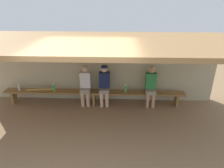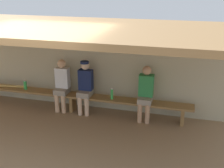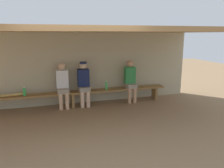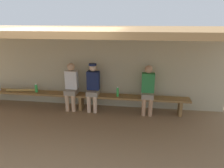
{
  "view_description": "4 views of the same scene",
  "coord_description": "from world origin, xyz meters",
  "px_view_note": "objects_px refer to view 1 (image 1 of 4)",
  "views": [
    {
      "loc": [
        0.84,
        -4.52,
        3.46
      ],
      "look_at": [
        0.61,
        1.35,
        0.83
      ],
      "focal_mm": 32.84,
      "sensor_mm": 36.0,
      "label": 1
    },
    {
      "loc": [
        2.62,
        -4.34,
        3.16
      ],
      "look_at": [
        1.11,
        1.33,
        0.92
      ],
      "focal_mm": 43.54,
      "sensor_mm": 36.0,
      "label": 2
    },
    {
      "loc": [
        -0.77,
        -4.96,
        2.15
      ],
      "look_at": [
        1.1,
        1.08,
        0.73
      ],
      "focal_mm": 35.76,
      "sensor_mm": 36.0,
      "label": 3
    },
    {
      "loc": [
        1.65,
        -3.87,
        2.5
      ],
      "look_at": [
        0.95,
        1.11,
        0.94
      ],
      "focal_mm": 33.61,
      "sensor_mm": 36.0,
      "label": 4
    }
  ],
  "objects_px": {
    "player_with_sunglasses": "(104,84)",
    "water_bottle_orange": "(54,88)",
    "player_in_white": "(85,84)",
    "water_bottle_blue": "(19,87)",
    "water_bottle_green": "(126,89)",
    "player_rightmost": "(151,85)",
    "baseball_bat": "(40,90)",
    "bench": "(94,93)"
  },
  "relations": [
    {
      "from": "water_bottle_green",
      "to": "player_in_white",
      "type": "bearing_deg",
      "value": 178.58
    },
    {
      "from": "water_bottle_orange",
      "to": "baseball_bat",
      "type": "relative_size",
      "value": 0.29
    },
    {
      "from": "player_rightmost",
      "to": "baseball_bat",
      "type": "bearing_deg",
      "value": -179.95
    },
    {
      "from": "bench",
      "to": "player_with_sunglasses",
      "type": "relative_size",
      "value": 4.46
    },
    {
      "from": "bench",
      "to": "water_bottle_orange",
      "type": "distance_m",
      "value": 1.34
    },
    {
      "from": "bench",
      "to": "water_bottle_orange",
      "type": "bearing_deg",
      "value": -179.54
    },
    {
      "from": "water_bottle_green",
      "to": "baseball_bat",
      "type": "bearing_deg",
      "value": 179.41
    },
    {
      "from": "water_bottle_blue",
      "to": "water_bottle_green",
      "type": "relative_size",
      "value": 0.82
    },
    {
      "from": "baseball_bat",
      "to": "water_bottle_blue",
      "type": "bearing_deg",
      "value": 173.15
    },
    {
      "from": "player_in_white",
      "to": "player_rightmost",
      "type": "bearing_deg",
      "value": 0.0
    },
    {
      "from": "water_bottle_orange",
      "to": "baseball_bat",
      "type": "xyz_separation_m",
      "value": [
        -0.48,
        0.01,
        -0.09
      ]
    },
    {
      "from": "player_with_sunglasses",
      "to": "baseball_bat",
      "type": "relative_size",
      "value": 1.54
    },
    {
      "from": "player_with_sunglasses",
      "to": "water_bottle_green",
      "type": "height_order",
      "value": "player_with_sunglasses"
    },
    {
      "from": "bench",
      "to": "water_bottle_green",
      "type": "xyz_separation_m",
      "value": [
        1.05,
        -0.03,
        0.2
      ]
    },
    {
      "from": "bench",
      "to": "player_rightmost",
      "type": "xyz_separation_m",
      "value": [
        1.86,
        0.0,
        0.34
      ]
    },
    {
      "from": "player_in_white",
      "to": "player_rightmost",
      "type": "distance_m",
      "value": 2.13
    },
    {
      "from": "water_bottle_blue",
      "to": "water_bottle_orange",
      "type": "relative_size",
      "value": 0.89
    },
    {
      "from": "bench",
      "to": "player_with_sunglasses",
      "type": "height_order",
      "value": "player_with_sunglasses"
    },
    {
      "from": "bench",
      "to": "player_in_white",
      "type": "xyz_separation_m",
      "value": [
        -0.27,
        0.0,
        0.34
      ]
    },
    {
      "from": "water_bottle_blue",
      "to": "water_bottle_orange",
      "type": "bearing_deg",
      "value": -0.09
    },
    {
      "from": "player_with_sunglasses",
      "to": "water_bottle_orange",
      "type": "distance_m",
      "value": 1.69
    },
    {
      "from": "water_bottle_green",
      "to": "baseball_bat",
      "type": "xyz_separation_m",
      "value": [
        -2.86,
        0.03,
        -0.1
      ]
    },
    {
      "from": "water_bottle_orange",
      "to": "baseball_bat",
      "type": "distance_m",
      "value": 0.49
    },
    {
      "from": "bench",
      "to": "water_bottle_green",
      "type": "distance_m",
      "value": 1.07
    },
    {
      "from": "player_in_white",
      "to": "water_bottle_orange",
      "type": "relative_size",
      "value": 5.3
    },
    {
      "from": "water_bottle_blue",
      "to": "water_bottle_green",
      "type": "bearing_deg",
      "value": -0.33
    },
    {
      "from": "player_in_white",
      "to": "water_bottle_blue",
      "type": "xyz_separation_m",
      "value": [
        -2.23,
        -0.01,
        -0.16
      ]
    },
    {
      "from": "water_bottle_orange",
      "to": "baseball_bat",
      "type": "height_order",
      "value": "water_bottle_orange"
    },
    {
      "from": "water_bottle_blue",
      "to": "player_rightmost",
      "type": "bearing_deg",
      "value": 0.16
    },
    {
      "from": "player_with_sunglasses",
      "to": "baseball_bat",
      "type": "xyz_separation_m",
      "value": [
        -2.17,
        -0.0,
        -0.25
      ]
    },
    {
      "from": "baseball_bat",
      "to": "bench",
      "type": "bearing_deg",
      "value": -7.59
    },
    {
      "from": "player_rightmost",
      "to": "baseball_bat",
      "type": "distance_m",
      "value": 3.68
    },
    {
      "from": "player_with_sunglasses",
      "to": "water_bottle_green",
      "type": "xyz_separation_m",
      "value": [
        0.69,
        -0.03,
        -0.15
      ]
    },
    {
      "from": "player_rightmost",
      "to": "water_bottle_blue",
      "type": "relative_size",
      "value": 5.94
    },
    {
      "from": "water_bottle_green",
      "to": "water_bottle_orange",
      "type": "height_order",
      "value": "water_bottle_green"
    },
    {
      "from": "water_bottle_orange",
      "to": "water_bottle_green",
      "type": "bearing_deg",
      "value": -0.46
    },
    {
      "from": "player_in_white",
      "to": "player_with_sunglasses",
      "type": "height_order",
      "value": "player_with_sunglasses"
    },
    {
      "from": "water_bottle_orange",
      "to": "player_rightmost",
      "type": "bearing_deg",
      "value": 0.25
    },
    {
      "from": "water_bottle_green",
      "to": "water_bottle_orange",
      "type": "bearing_deg",
      "value": 179.54
    },
    {
      "from": "player_rightmost",
      "to": "player_with_sunglasses",
      "type": "height_order",
      "value": "player_with_sunglasses"
    },
    {
      "from": "bench",
      "to": "player_rightmost",
      "type": "distance_m",
      "value": 1.89
    },
    {
      "from": "player_in_white",
      "to": "player_with_sunglasses",
      "type": "relative_size",
      "value": 0.99
    }
  ]
}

